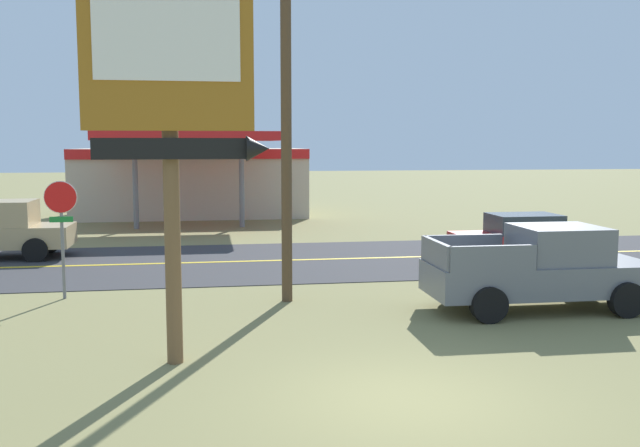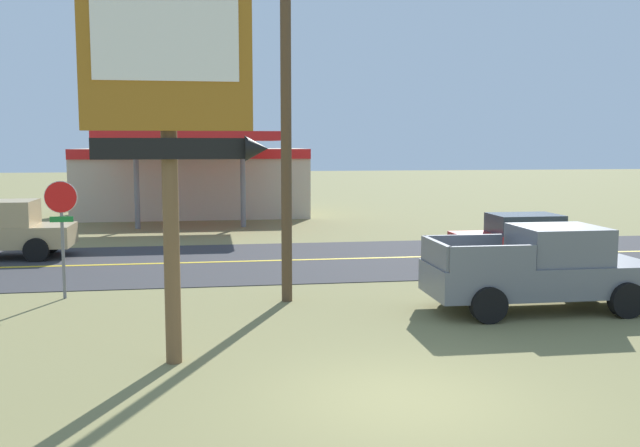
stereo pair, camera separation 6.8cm
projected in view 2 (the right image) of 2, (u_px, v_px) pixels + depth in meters
ground_plane at (401, 401)px, 10.61m from camera, size 180.00×180.00×0.00m
road_asphalt at (297, 260)px, 23.37m from camera, size 140.00×8.00×0.02m
road_centre_line at (297, 260)px, 23.37m from camera, size 126.00×0.20×0.01m
motel_sign at (171, 98)px, 11.85m from camera, size 3.11×0.54×6.79m
stop_sign at (62, 218)px, 17.42m from camera, size 0.80×0.08×2.95m
utility_pole at (286, 98)px, 16.81m from camera, size 2.01×0.26×9.26m
gas_station at (193, 180)px, 37.83m from camera, size 12.00×11.50×4.40m
pickup_grey_parked_on_lawn at (542, 269)px, 16.34m from camera, size 5.21×2.26×1.96m
car_red_far_lane at (521, 240)px, 22.38m from camera, size 4.20×2.00×1.64m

